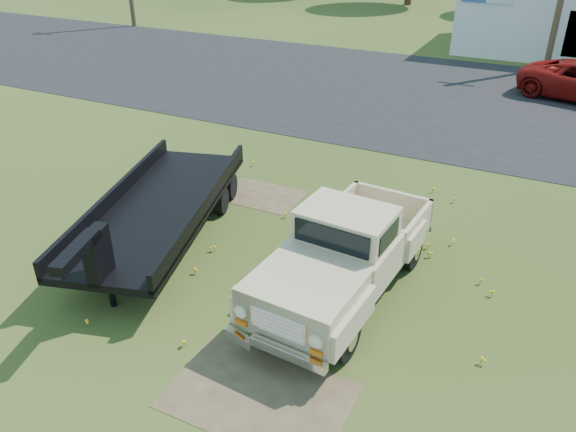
{
  "coord_description": "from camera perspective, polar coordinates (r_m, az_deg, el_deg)",
  "views": [
    {
      "loc": [
        4.92,
        -8.8,
        7.14
      ],
      "look_at": [
        0.06,
        1.0,
        1.09
      ],
      "focal_mm": 35.0,
      "sensor_mm": 36.0,
      "label": 1
    }
  ],
  "objects": [
    {
      "name": "ground",
      "position": [
        12.36,
        -2.33,
        -6.37
      ],
      "size": [
        140.0,
        140.0,
        0.0
      ],
      "primitive_type": "plane",
      "color": "#2F4114",
      "rests_on": "ground"
    },
    {
      "name": "dirt_patch_a",
      "position": [
        9.82,
        -2.99,
        -17.76
      ],
      "size": [
        3.0,
        2.0,
        0.01
      ],
      "primitive_type": "cube",
      "color": "brown",
      "rests_on": "ground"
    },
    {
      "name": "asphalt_lot",
      "position": [
        25.34,
        14.39,
        11.7
      ],
      "size": [
        90.0,
        14.0,
        0.02
      ],
      "primitive_type": "cube",
      "color": "black",
      "rests_on": "ground"
    },
    {
      "name": "dirt_patch_b",
      "position": [
        15.82,
        -2.67,
        2.09
      ],
      "size": [
        2.2,
        1.6,
        0.01
      ],
      "primitive_type": "cube",
      "color": "brown",
      "rests_on": "ground"
    },
    {
      "name": "flatbed_trailer",
      "position": [
        13.66,
        -12.94,
        1.35
      ],
      "size": [
        4.24,
        7.54,
        1.95
      ],
      "primitive_type": null,
      "rotation": [
        0.0,
        0.0,
        0.28
      ],
      "color": "black",
      "rests_on": "ground"
    },
    {
      "name": "vintage_pickup_truck",
      "position": [
        11.41,
        5.81,
        -3.74
      ],
      "size": [
        2.58,
        5.7,
        2.01
      ],
      "primitive_type": null,
      "rotation": [
        0.0,
        0.0,
        -0.08
      ],
      "color": "tan",
      "rests_on": "ground"
    }
  ]
}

